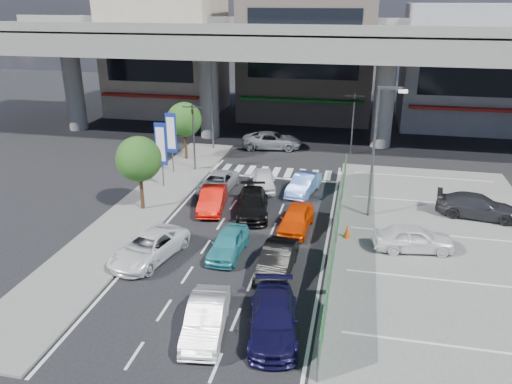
% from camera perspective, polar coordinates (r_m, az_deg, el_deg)
% --- Properties ---
extents(ground, '(120.00, 120.00, 0.00)m').
position_cam_1_polar(ground, '(26.96, -2.51, -6.61)').
color(ground, black).
rests_on(ground, ground).
extents(parking_lot, '(12.00, 28.00, 0.06)m').
position_cam_1_polar(parking_lot, '(28.44, 20.73, -6.45)').
color(parking_lot, '#5C5C5A').
rests_on(parking_lot, ground).
extents(sidewalk_left, '(4.00, 30.00, 0.12)m').
position_cam_1_polar(sidewalk_left, '(32.55, -12.76, -1.90)').
color(sidewalk_left, '#5C5C5A').
rests_on(sidewalk_left, ground).
extents(fence_run, '(0.16, 22.00, 1.80)m').
position_cam_1_polar(fence_run, '(26.74, 9.12, -4.96)').
color(fence_run, '#21622A').
rests_on(fence_run, ground).
extents(expressway, '(64.00, 14.00, 10.75)m').
position_cam_1_polar(expressway, '(45.57, 4.47, 16.49)').
color(expressway, slate).
rests_on(expressway, ground).
extents(building_west, '(12.00, 10.90, 13.00)m').
position_cam_1_polar(building_west, '(59.56, -10.19, 15.20)').
color(building_west, gray).
rests_on(building_west, ground).
extents(building_center, '(14.00, 10.90, 15.00)m').
position_cam_1_polar(building_center, '(56.53, 6.01, 16.11)').
color(building_center, gray).
rests_on(building_center, ground).
extents(building_east, '(12.00, 10.90, 12.00)m').
position_cam_1_polar(building_east, '(56.25, 22.69, 13.06)').
color(building_east, gray).
rests_on(building_east, ground).
extents(traffic_light_left, '(1.60, 1.24, 5.20)m').
position_cam_1_polar(traffic_light_left, '(38.11, -7.21, 8.04)').
color(traffic_light_left, '#595B60').
rests_on(traffic_light_left, ground).
extents(traffic_light_right, '(1.60, 1.24, 5.20)m').
position_cam_1_polar(traffic_light_right, '(42.90, 11.12, 9.32)').
color(traffic_light_right, '#595B60').
rests_on(traffic_light_right, ground).
extents(street_lamp_right, '(1.65, 0.22, 8.00)m').
position_cam_1_polar(street_lamp_right, '(30.07, 13.71, 5.61)').
color(street_lamp_right, '#595B60').
rests_on(street_lamp_right, ground).
extents(street_lamp_left, '(1.65, 0.22, 8.00)m').
position_cam_1_polar(street_lamp_left, '(43.56, -4.84, 10.94)').
color(street_lamp_left, '#595B60').
rests_on(street_lamp_left, ground).
extents(signboard_near, '(0.80, 0.14, 4.70)m').
position_cam_1_polar(signboard_near, '(35.06, -10.81, 5.17)').
color(signboard_near, '#595B60').
rests_on(signboard_near, ground).
extents(signboard_far, '(0.80, 0.14, 4.70)m').
position_cam_1_polar(signboard_far, '(37.88, -9.66, 6.47)').
color(signboard_far, '#595B60').
rests_on(signboard_far, ground).
extents(tree_near, '(2.80, 2.80, 4.80)m').
position_cam_1_polar(tree_near, '(31.41, -13.25, 3.68)').
color(tree_near, '#382314').
rests_on(tree_near, ground).
extents(tree_far, '(2.80, 2.80, 4.80)m').
position_cam_1_polar(tree_far, '(41.05, -8.18, 8.18)').
color(tree_far, '#382314').
rests_on(tree_far, ground).
extents(hatch_white_back_mid, '(2.01, 4.34, 1.38)m').
position_cam_1_polar(hatch_white_back_mid, '(20.64, -5.74, -14.19)').
color(hatch_white_back_mid, white).
rests_on(hatch_white_back_mid, ground).
extents(minivan_navy_back, '(2.70, 5.01, 1.38)m').
position_cam_1_polar(minivan_navy_back, '(20.55, 2.01, -14.26)').
color(minivan_navy_back, black).
rests_on(minivan_navy_back, ground).
extents(sedan_white_mid_left, '(3.34, 5.29, 1.36)m').
position_cam_1_polar(sedan_white_mid_left, '(26.31, -12.15, -6.19)').
color(sedan_white_mid_left, white).
rests_on(sedan_white_mid_left, ground).
extents(taxi_teal_mid, '(1.70, 3.92, 1.32)m').
position_cam_1_polar(taxi_teal_mid, '(26.22, -3.19, -5.86)').
color(taxi_teal_mid, teal).
rests_on(taxi_teal_mid, ground).
extents(hatch_black_mid_right, '(1.66, 4.25, 1.38)m').
position_cam_1_polar(hatch_black_mid_right, '(24.53, 2.42, -7.82)').
color(hatch_black_mid_right, black).
rests_on(hatch_black_mid_right, ground).
extents(taxi_orange_left, '(2.07, 4.36, 1.38)m').
position_cam_1_polar(taxi_orange_left, '(31.69, -5.00, -0.84)').
color(taxi_orange_left, red).
rests_on(taxi_orange_left, ground).
extents(sedan_black_mid, '(2.82, 5.01, 1.37)m').
position_cam_1_polar(sedan_black_mid, '(30.89, -0.41, -1.38)').
color(sedan_black_mid, black).
rests_on(sedan_black_mid, ground).
extents(taxi_orange_right, '(1.90, 4.15, 1.38)m').
position_cam_1_polar(taxi_orange_right, '(28.93, 4.61, -3.08)').
color(taxi_orange_right, '#F63F02').
rests_on(taxi_orange_right, ground).
extents(wagon_silver_front_left, '(2.26, 4.51, 1.23)m').
position_cam_1_polar(wagon_silver_front_left, '(34.71, -4.41, 1.07)').
color(wagon_silver_front_left, '#ABAEB3').
rests_on(wagon_silver_front_left, ground).
extents(sedan_white_front_mid, '(2.38, 4.05, 1.29)m').
position_cam_1_polar(sedan_white_front_mid, '(34.95, 0.90, 1.33)').
color(sedan_white_front_mid, white).
rests_on(sedan_white_front_mid, ground).
extents(kei_truck_front_right, '(2.19, 4.25, 1.33)m').
position_cam_1_polar(kei_truck_front_right, '(34.36, 5.48, 0.91)').
color(kei_truck_front_right, '#618AE7').
rests_on(kei_truck_front_right, ground).
extents(crossing_wagon_silver, '(5.53, 3.12, 1.46)m').
position_cam_1_polar(crossing_wagon_silver, '(44.55, 1.84, 5.91)').
color(crossing_wagon_silver, '#94989B').
rests_on(crossing_wagon_silver, ground).
extents(parked_sedan_white, '(4.39, 2.26, 1.43)m').
position_cam_1_polar(parked_sedan_white, '(27.74, 17.56, -5.03)').
color(parked_sedan_white, white).
rests_on(parked_sedan_white, parking_lot).
extents(parked_sedan_dgrey, '(5.07, 2.66, 1.40)m').
position_cam_1_polar(parked_sedan_dgrey, '(33.26, 24.01, -1.48)').
color(parked_sedan_dgrey, '#29292D').
rests_on(parked_sedan_dgrey, parking_lot).
extents(traffic_cone, '(0.48, 0.48, 0.78)m').
position_cam_1_polar(traffic_cone, '(28.41, 10.38, -4.42)').
color(traffic_cone, '#D0480B').
rests_on(traffic_cone, parking_lot).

